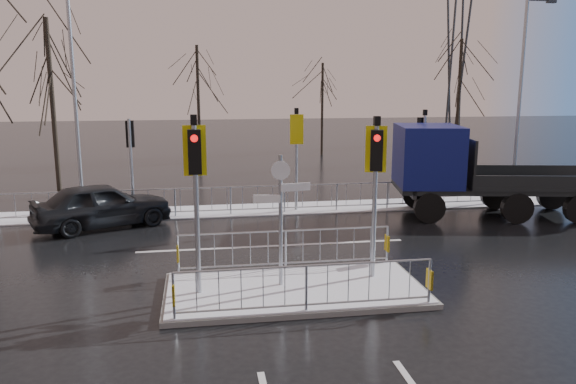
{
  "coord_description": "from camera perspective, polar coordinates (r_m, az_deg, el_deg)",
  "views": [
    {
      "loc": [
        -2.14,
        -12.19,
        4.86
      ],
      "look_at": [
        0.32,
        2.98,
        1.8
      ],
      "focal_mm": 35.0,
      "sensor_mm": 36.0,
      "label": 1
    }
  ],
  "objects": [
    {
      "name": "car_far_lane",
      "position": [
        19.79,
        -18.37,
        -1.26
      ],
      "size": [
        4.85,
        3.5,
        1.53
      ],
      "primitive_type": "imported",
      "rotation": [
        0.0,
        0.0,
        1.99
      ],
      "color": "black",
      "rests_on": "ground"
    },
    {
      "name": "far_kerb_fixtures",
      "position": [
        20.78,
        -2.33,
        0.6
      ],
      "size": [
        18.0,
        0.65,
        3.83
      ],
      "color": "#959BA2",
      "rests_on": "ground"
    },
    {
      "name": "street_lamp_left",
      "position": [
        22.11,
        -20.71,
        9.59
      ],
      "size": [
        1.25,
        0.18,
        8.2
      ],
      "color": "#959BA2",
      "rests_on": "ground"
    },
    {
      "name": "flatbed_truck",
      "position": [
        21.17,
        16.63,
        2.33
      ],
      "size": [
        7.44,
        3.85,
        3.29
      ],
      "color": "black",
      "rests_on": "ground"
    },
    {
      "name": "ground",
      "position": [
        13.29,
        0.69,
        -10.18
      ],
      "size": [
        120.0,
        120.0,
        0.0
      ],
      "primitive_type": "plane",
      "color": "black",
      "rests_on": "ground"
    },
    {
      "name": "lane_markings",
      "position": [
        12.99,
        0.95,
        -10.7
      ],
      "size": [
        8.0,
        11.38,
        0.01
      ],
      "color": "silver",
      "rests_on": "ground"
    },
    {
      "name": "tree_near_b",
      "position": [
        25.38,
        -23.02,
        11.03
      ],
      "size": [
        4.0,
        4.0,
        7.55
      ],
      "color": "black",
      "rests_on": "ground"
    },
    {
      "name": "traffic_island",
      "position": [
        13.16,
        0.64,
        -8.59
      ],
      "size": [
        6.0,
        3.04,
        4.15
      ],
      "color": "slate",
      "rests_on": "ground"
    },
    {
      "name": "tree_far_c",
      "position": [
        36.9,
        17.06,
        11.22
      ],
      "size": [
        4.0,
        4.0,
        7.55
      ],
      "color": "black",
      "rests_on": "ground"
    },
    {
      "name": "snow_verge",
      "position": [
        21.45,
        -3.26,
        -1.8
      ],
      "size": [
        30.0,
        2.0,
        0.04
      ],
      "primitive_type": "cube",
      "color": "white",
      "rests_on": "ground"
    },
    {
      "name": "tree_far_a",
      "position": [
        34.19,
        -9.15,
        11.06
      ],
      "size": [
        3.75,
        3.75,
        7.08
      ],
      "color": "black",
      "rests_on": "ground"
    },
    {
      "name": "street_lamp_right",
      "position": [
        24.28,
        22.66,
        9.3
      ],
      "size": [
        1.25,
        0.18,
        8.0
      ],
      "color": "#959BA2",
      "rests_on": "ground"
    },
    {
      "name": "tree_far_b",
      "position": [
        37.1,
        3.52,
        10.19
      ],
      "size": [
        3.25,
        3.25,
        6.14
      ],
      "color": "black",
      "rests_on": "ground"
    }
  ]
}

